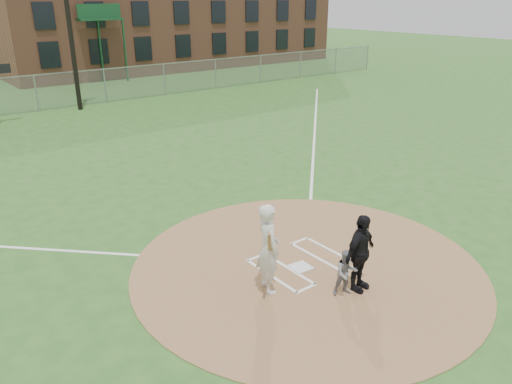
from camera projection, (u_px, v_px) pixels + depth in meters
ground at (307, 266)px, 12.05m from camera, size 140.00×140.00×0.00m
dirt_circle at (307, 265)px, 12.05m from camera, size 8.40×8.40×0.02m
home_plate at (301, 267)px, 11.93m from camera, size 0.50×0.50×0.03m
foul_line_first at (315, 132)px, 23.80m from camera, size 17.04×17.04×0.01m
catcher at (346, 273)px, 10.70m from camera, size 0.63×0.57×1.05m
umpire at (360, 253)px, 10.76m from camera, size 1.10×0.62×1.78m
batters_boxes at (303, 263)px, 12.15m from camera, size 2.08×1.88×0.01m
batter_at_plate at (268, 248)px, 10.68m from camera, size 0.87×1.08×2.04m
outfield_fence at (36, 93)px, 27.83m from camera, size 56.08×0.08×2.03m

